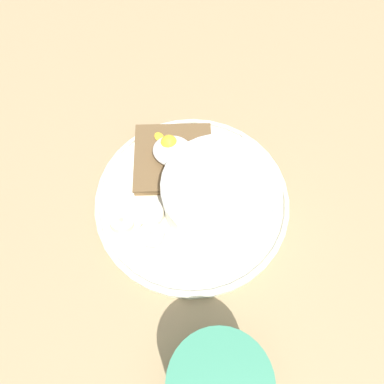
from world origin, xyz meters
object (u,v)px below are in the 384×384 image
object	(u,v)px
oatmeal_bowl	(219,198)
coffee_mug	(217,383)
toast_slice	(173,158)
banana_slice_front	(150,213)
banana_slice_back	(122,221)
banana_slice_left	(152,235)
poached_egg	(172,150)

from	to	relation	value
oatmeal_bowl	coffee_mug	distance (cm)	20.18
toast_slice	banana_slice_front	size ratio (longest dim) A/B	2.69
toast_slice	banana_slice_back	xyz separation A→B (cm)	(-4.18, -10.24, -0.16)
oatmeal_bowl	toast_slice	xyz separation A→B (cm)	(-7.14, 5.54, -2.02)
banana_slice_front	banana_slice_left	bearing A→B (deg)	-71.25
poached_egg	coffee_mug	distance (cm)	27.69
oatmeal_bowl	banana_slice_front	distance (cm)	8.91
oatmeal_bowl	banana_slice_left	size ratio (longest dim) A/B	3.29
coffee_mug	banana_slice_back	bearing A→B (deg)	134.09
poached_egg	banana_slice_front	distance (cm)	8.86
poached_egg	banana_slice_back	world-z (taller)	poached_egg
banana_slice_left	coffee_mug	size ratio (longest dim) A/B	0.45
oatmeal_bowl	banana_slice_back	size ratio (longest dim) A/B	3.33
banana_slice_left	oatmeal_bowl	bearing A→B (deg)	38.24
oatmeal_bowl	banana_slice_left	world-z (taller)	oatmeal_bowl
banana_slice_front	banana_slice_left	size ratio (longest dim) A/B	1.08
banana_slice_left	banana_slice_back	xyz separation A→B (cm)	(-4.11, 0.98, -0.08)
banana_slice_front	banana_slice_left	world-z (taller)	banana_slice_left
oatmeal_bowl	toast_slice	bearing A→B (deg)	142.18
banana_slice_left	banana_slice_back	distance (cm)	4.23
poached_egg	banana_slice_front	size ratio (longest dim) A/B	1.32
banana_slice_front	coffee_mug	distance (cm)	20.76
toast_slice	banana_slice_left	xyz separation A→B (cm)	(-0.07, -11.22, -0.08)
banana_slice_front	coffee_mug	bearing A→B (deg)	-55.79
poached_egg	banana_slice_back	size ratio (longest dim) A/B	1.46
toast_slice	banana_slice_back	world-z (taller)	same
oatmeal_bowl	banana_slice_front	xyz separation A→B (cm)	(-8.14, -2.92, -2.15)
poached_egg	banana_slice_left	xyz separation A→B (cm)	(0.06, -11.34, -2.00)
banana_slice_front	banana_slice_left	xyz separation A→B (cm)	(0.94, -2.76, 0.04)
banana_slice_back	coffee_mug	xyz separation A→B (cm)	(14.70, -15.17, 3.35)
oatmeal_bowl	banana_slice_back	bearing A→B (deg)	-157.48
banana_slice_back	oatmeal_bowl	bearing A→B (deg)	22.52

